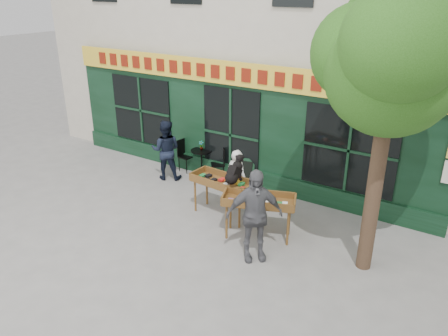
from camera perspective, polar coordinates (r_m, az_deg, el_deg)
The scene contains 13 objects.
ground at distance 10.54m, azimuth -5.82°, elevation -6.05°, with size 80.00×80.00×0.00m, color slate.
street_tree at distance 7.72m, azimuth 21.80°, elevation 14.08°, with size 3.05×2.90×5.60m.
book_cart_center at distance 10.09m, azimuth -0.23°, elevation -2.08°, with size 1.54×0.74×0.99m.
dog at distance 9.69m, azimuth 1.34°, elevation -0.15°, with size 0.34×0.60×0.60m, color black, non-canonical shape.
woman at distance 10.63m, azimuth 1.68°, elevation -1.30°, with size 0.53×0.35×1.45m, color silver.
book_cart_right at distance 9.27m, azimuth 4.57°, elevation -4.53°, with size 1.62×1.12×0.99m.
man_right at distance 8.50m, azimuth 3.95°, elevation -6.18°, with size 1.12×0.47×1.92m, color #505055.
bistro_table at distance 12.40m, azimuth -2.96°, elevation 1.39°, with size 0.60×0.60×0.76m.
bistro_chair_left at distance 12.76m, azimuth -5.27°, elevation 2.03°, with size 0.41×0.40×0.95m.
bistro_chair_right at distance 12.11m, azimuth -0.42°, elevation 0.96°, with size 0.51×0.51×0.95m.
potted_plant at distance 12.27m, azimuth -3.00°, elevation 2.96°, with size 0.15×0.10×0.28m, color gray.
man_left at distance 12.18m, azimuth -7.59°, elevation 2.34°, with size 0.82×0.64×1.69m, color black.
chalkboard at distance 11.74m, azimuth 2.60°, elevation -0.63°, with size 0.58×0.29×0.79m.
Camera 1 is at (5.85, -7.15, 5.08)m, focal length 35.00 mm.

